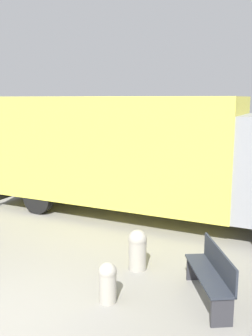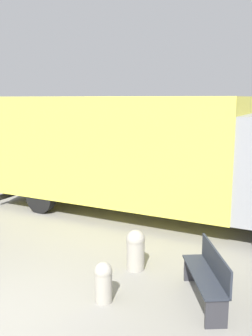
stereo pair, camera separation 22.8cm
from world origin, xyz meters
TOP-DOWN VIEW (x-y plane):
  - delivery_truck at (0.57, 5.92)m, footprint 9.51×3.31m
  - park_bench at (3.05, 1.91)m, footprint 1.01×1.61m
  - bollard_near_bench at (1.42, 1.29)m, footprint 0.31×0.31m
  - bollard_far_bench at (1.52, 2.63)m, footprint 0.37×0.37m

SIDE VIEW (x-z plane):
  - bollard_near_bench at x=1.42m, z-range 0.03..0.72m
  - bollard_far_bench at x=1.52m, z-range 0.03..0.84m
  - park_bench at x=3.05m, z-range 0.04..0.96m
  - delivery_truck at x=0.57m, z-range 0.17..3.58m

